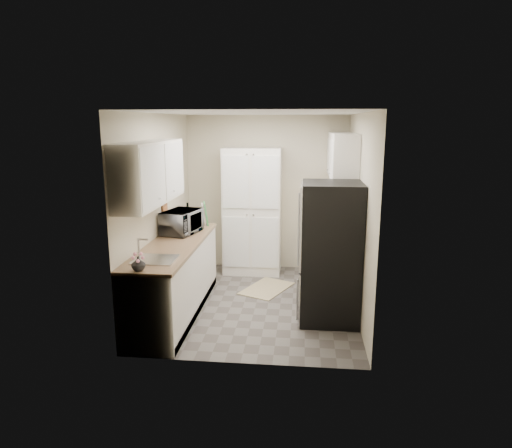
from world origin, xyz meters
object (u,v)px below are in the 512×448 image
object	(u,v)px
toaster_oven	(332,210)
refrigerator	(330,253)
microwave	(182,222)
wine_bottle	(188,217)
pantry_cabinet	(252,211)
electric_range	(329,262)

from	to	relation	value
toaster_oven	refrigerator	bearing A→B (deg)	-69.13
microwave	refrigerator	bearing A→B (deg)	-90.95
toaster_oven	wine_bottle	bearing A→B (deg)	-131.09
wine_bottle	microwave	bearing A→B (deg)	-92.06
microwave	pantry_cabinet	bearing A→B (deg)	-20.46
wine_bottle	toaster_oven	bearing A→B (deg)	24.21
microwave	electric_range	bearing A→B (deg)	-68.09
electric_range	toaster_oven	distance (m)	1.08
wine_bottle	pantry_cabinet	bearing A→B (deg)	49.24
electric_range	wine_bottle	bearing A→B (deg)	-179.59
toaster_oven	microwave	bearing A→B (deg)	-124.89
pantry_cabinet	toaster_oven	bearing A→B (deg)	-0.51
pantry_cabinet	toaster_oven	distance (m)	1.26
refrigerator	toaster_oven	size ratio (longest dim) A/B	4.07
pantry_cabinet	microwave	bearing A→B (deg)	-123.72
electric_range	wine_bottle	world-z (taller)	wine_bottle
microwave	wine_bottle	world-z (taller)	wine_bottle
electric_range	refrigerator	distance (m)	0.88
wine_bottle	refrigerator	bearing A→B (deg)	-21.95
refrigerator	microwave	world-z (taller)	refrigerator
microwave	wine_bottle	xyz separation A→B (m)	(0.01, 0.29, 0.01)
refrigerator	wine_bottle	xyz separation A→B (m)	(-1.95, 0.79, 0.24)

